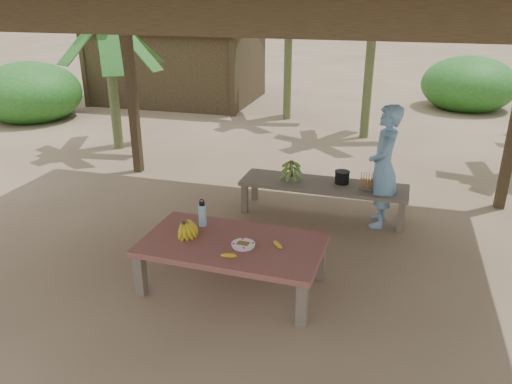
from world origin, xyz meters
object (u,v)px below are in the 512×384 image
(plate, at_px, (243,245))
(cooking_pot, at_px, (342,178))
(work_table, at_px, (232,248))
(bench, at_px, (323,187))
(water_flask, at_px, (202,214))
(ripe_banana_bunch, at_px, (184,228))
(woman, at_px, (383,167))

(plate, bearing_deg, cooking_pot, 71.51)
(work_table, bearing_deg, cooking_pot, 69.87)
(bench, height_order, water_flask, water_flask)
(ripe_banana_bunch, height_order, woman, woman)
(cooking_pot, bearing_deg, plate, -108.49)
(bench, distance_m, plate, 2.12)
(ripe_banana_bunch, bearing_deg, cooking_pot, 56.46)
(bench, distance_m, cooking_pot, 0.28)
(work_table, xyz_separation_m, plate, (0.13, -0.06, 0.08))
(woman, bearing_deg, water_flask, -47.96)
(ripe_banana_bunch, bearing_deg, bench, 60.34)
(plate, xyz_separation_m, water_flask, (-0.55, 0.33, 0.11))
(work_table, height_order, plate, plate)
(woman, bearing_deg, ripe_banana_bunch, -45.25)
(woman, bearing_deg, plate, -32.47)
(water_flask, bearing_deg, plate, -31.14)
(bench, distance_m, ripe_banana_bunch, 2.30)
(plate, distance_m, woman, 2.34)
(work_table, relative_size, plate, 7.89)
(work_table, height_order, ripe_banana_bunch, ripe_banana_bunch)
(bench, bearing_deg, water_flask, -119.36)
(work_table, bearing_deg, bench, 75.03)
(plate, xyz_separation_m, woman, (1.23, 1.97, 0.27))
(bench, distance_m, woman, 0.85)
(plate, distance_m, water_flask, 0.66)
(work_table, relative_size, cooking_pot, 9.68)
(bench, height_order, cooking_pot, cooking_pot)
(bench, relative_size, water_flask, 7.22)
(cooking_pot, bearing_deg, woman, -17.20)
(plate, bearing_deg, work_table, 156.67)
(ripe_banana_bunch, bearing_deg, plate, -6.27)
(work_table, distance_m, cooking_pot, 2.24)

